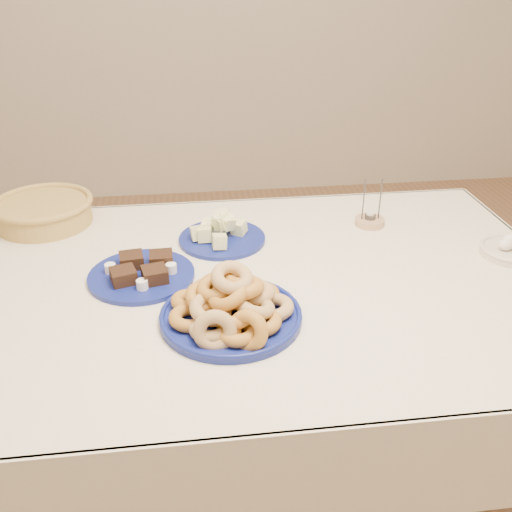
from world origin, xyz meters
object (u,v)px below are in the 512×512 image
object	(u,v)px
dining_table	(254,313)
wicker_basket	(44,211)
brownie_plate	(142,273)
egg_bowl	(510,250)
donut_platter	(231,307)
candle_holder	(370,221)
melon_plate	(221,233)

from	to	relation	value
dining_table	wicker_basket	distance (m)	0.78
brownie_plate	egg_bowl	bearing A→B (deg)	-0.23
donut_platter	egg_bowl	size ratio (longest dim) A/B	2.26
dining_table	egg_bowl	size ratio (longest dim) A/B	9.34
dining_table	donut_platter	world-z (taller)	donut_platter
dining_table	candle_holder	distance (m)	0.52
melon_plate	candle_holder	world-z (taller)	candle_holder
dining_table	donut_platter	size ratio (longest dim) A/B	4.14
dining_table	candle_holder	world-z (taller)	candle_holder
melon_plate	brownie_plate	bearing A→B (deg)	-138.92
melon_plate	dining_table	bearing A→B (deg)	-74.15
dining_table	egg_bowl	world-z (taller)	egg_bowl
dining_table	brownie_plate	size ratio (longest dim) A/B	5.53
wicker_basket	egg_bowl	xyz separation A→B (m)	(1.37, -0.39, -0.03)
donut_platter	brownie_plate	size ratio (longest dim) A/B	1.34
dining_table	wicker_basket	xyz separation A→B (m)	(-0.62, 0.44, 0.15)
dining_table	egg_bowl	bearing A→B (deg)	3.40
brownie_plate	candle_holder	size ratio (longest dim) A/B	1.98
donut_platter	brownie_plate	world-z (taller)	donut_platter
candle_holder	donut_platter	bearing A→B (deg)	-135.54
melon_plate	egg_bowl	world-z (taller)	melon_plate
donut_platter	melon_plate	world-z (taller)	donut_platter
dining_table	melon_plate	xyz separation A→B (m)	(-0.07, 0.25, 0.13)
brownie_plate	melon_plate	bearing A→B (deg)	41.08
brownie_plate	candle_holder	distance (m)	0.75
candle_holder	egg_bowl	distance (m)	0.42
dining_table	brownie_plate	distance (m)	0.32
brownie_plate	candle_holder	world-z (taller)	candle_holder
donut_platter	wicker_basket	size ratio (longest dim) A/B	1.09
melon_plate	brownie_plate	xyz separation A→B (m)	(-0.23, -0.20, -0.01)
donut_platter	wicker_basket	bearing A→B (deg)	131.21
donut_platter	wicker_basket	distance (m)	0.83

